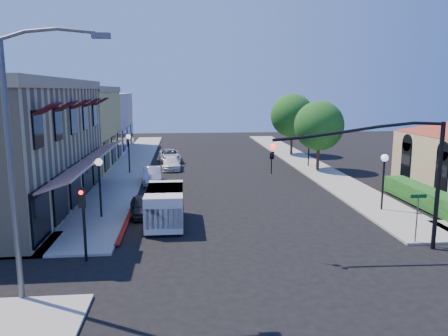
{
  "coord_description": "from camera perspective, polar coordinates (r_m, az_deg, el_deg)",
  "views": [
    {
      "loc": [
        -3.69,
        -17.12,
        7.38
      ],
      "look_at": [
        -1.16,
        9.61,
        2.6
      ],
      "focal_mm": 35.0,
      "sensor_mm": 36.0,
      "label": 1
    }
  ],
  "objects": [
    {
      "name": "parked_car_b",
      "position": [
        35.43,
        -9.38,
        -0.97
      ],
      "size": [
        1.72,
        4.14,
        1.33
      ],
      "primitive_type": "imported",
      "rotation": [
        0.0,
        0.0,
        0.08
      ],
      "color": "#B0B2B6",
      "rests_on": "ground"
    },
    {
      "name": "parked_car_c",
      "position": [
        41.6,
        -6.87,
        0.64
      ],
      "size": [
        1.72,
        4.15,
        1.2
      ],
      "primitive_type": "imported",
      "rotation": [
        0.0,
        0.0,
        0.01
      ],
      "color": "silver",
      "rests_on": "ground"
    },
    {
      "name": "street_tree_a",
      "position": [
        41.19,
        12.31,
        5.43
      ],
      "size": [
        4.56,
        4.56,
        6.48
      ],
      "color": "#301F13",
      "rests_on": "ground"
    },
    {
      "name": "white_van",
      "position": [
        24.45,
        -7.73,
        -4.68
      ],
      "size": [
        2.05,
        4.62,
        2.05
      ],
      "color": "silver",
      "rests_on": "ground"
    },
    {
      "name": "yellow_stucco_building",
      "position": [
        44.86,
        -20.74,
        4.87
      ],
      "size": [
        10.0,
        12.0,
        7.6
      ],
      "primitive_type": "cube",
      "color": "tan",
      "rests_on": "ground"
    },
    {
      "name": "lamppost_left_far",
      "position": [
        39.69,
        -12.36,
        3.14
      ],
      "size": [
        0.44,
        0.44,
        3.57
      ],
      "color": "black",
      "rests_on": "ground"
    },
    {
      "name": "sidewalk_left",
      "position": [
        45.01,
        -11.8,
        0.52
      ],
      "size": [
        3.5,
        50.0,
        0.12
      ],
      "primitive_type": "cube",
      "color": "gray",
      "rests_on": "ground"
    },
    {
      "name": "signal_mast_arm",
      "position": [
        21.18,
        21.45,
        0.44
      ],
      "size": [
        8.01,
        0.39,
        6.0
      ],
      "color": "black",
      "rests_on": "ground"
    },
    {
      "name": "curb_red_strip",
      "position": [
        26.38,
        -12.26,
        -6.39
      ],
      "size": [
        0.25,
        10.0,
        0.06
      ],
      "primitive_type": "cube",
      "color": "maroon",
      "rests_on": "ground"
    },
    {
      "name": "pink_stucco_building",
      "position": [
        56.51,
        -17.55,
        5.69
      ],
      "size": [
        10.0,
        12.0,
        7.0
      ],
      "primitive_type": "cube",
      "color": "#D3A5A0",
      "rests_on": "ground"
    },
    {
      "name": "lamppost_right_near",
      "position": [
        28.31,
        20.18,
        0.03
      ],
      "size": [
        0.44,
        0.44,
        3.57
      ],
      "color": "black",
      "rests_on": "ground"
    },
    {
      "name": "cobra_streetlight",
      "position": [
        16.22,
        -25.05,
        1.66
      ],
      "size": [
        3.6,
        0.25,
        9.31
      ],
      "color": "#595B5E",
      "rests_on": "ground"
    },
    {
      "name": "street_name_sign",
      "position": [
        23.04,
        23.95,
        -5.07
      ],
      "size": [
        0.8,
        0.06,
        2.5
      ],
      "color": "#595B5E",
      "rests_on": "ground"
    },
    {
      "name": "lamppost_right_far",
      "position": [
        43.14,
        11.05,
        3.73
      ],
      "size": [
        0.44,
        0.44,
        3.57
      ],
      "color": "black",
      "rests_on": "ground"
    },
    {
      "name": "ground",
      "position": [
        19.01,
        6.37,
        -12.82
      ],
      "size": [
        120.0,
        120.0,
        0.0
      ],
      "primitive_type": "plane",
      "color": "black",
      "rests_on": "ground"
    },
    {
      "name": "sidewalk_right",
      "position": [
        46.42,
        10.2,
        0.86
      ],
      "size": [
        3.5,
        50.0,
        0.12
      ],
      "primitive_type": "cube",
      "color": "gray",
      "rests_on": "ground"
    },
    {
      "name": "hedge",
      "position": [
        31.2,
        24.41,
        -4.51
      ],
      "size": [
        1.4,
        8.0,
        1.1
      ],
      "primitive_type": "cube",
      "color": "#134313",
      "rests_on": "ground"
    },
    {
      "name": "parked_car_a",
      "position": [
        26.54,
        -10.7,
        -4.96
      ],
      "size": [
        1.78,
        3.48,
        1.13
      ],
      "primitive_type": "imported",
      "rotation": [
        0.0,
        0.0,
        0.14
      ],
      "color": "black",
      "rests_on": "ground"
    },
    {
      "name": "parked_car_d",
      "position": [
        46.14,
        -7.07,
        1.63
      ],
      "size": [
        2.58,
        4.84,
        1.29
      ],
      "primitive_type": "imported",
      "rotation": [
        0.0,
        0.0,
        0.1
      ],
      "color": "#AEB0B4",
      "rests_on": "ground"
    },
    {
      "name": "street_tree_b",
      "position": [
        50.77,
        8.9,
        6.77
      ],
      "size": [
        4.94,
        4.94,
        7.02
      ],
      "color": "#301F13",
      "rests_on": "ground"
    },
    {
      "name": "lamppost_left_near",
      "position": [
        26.0,
        -15.99,
        -0.59
      ],
      "size": [
        0.44,
        0.44,
        3.57
      ],
      "color": "black",
      "rests_on": "ground"
    },
    {
      "name": "secondary_signal",
      "position": [
        19.69,
        -17.95,
        -5.31
      ],
      "size": [
        0.28,
        0.42,
        3.32
      ],
      "color": "black",
      "rests_on": "ground"
    }
  ]
}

